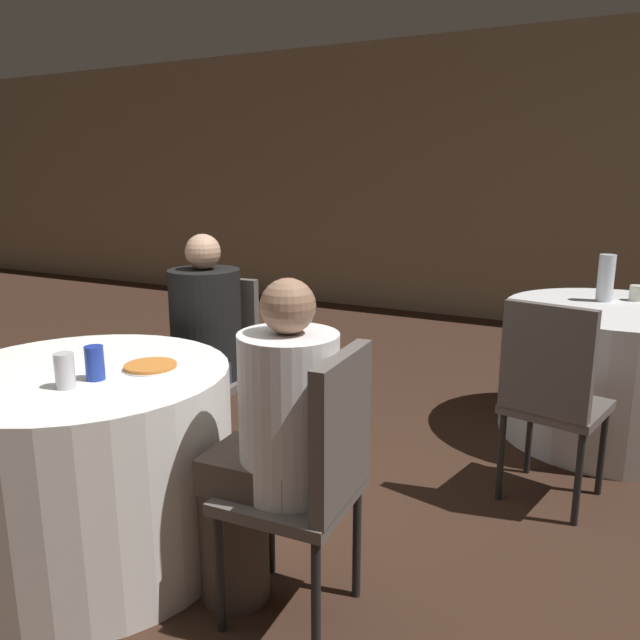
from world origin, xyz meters
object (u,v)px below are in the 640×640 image
at_px(chair_near_north, 217,353).
at_px(bottle_far, 606,278).
at_px(pizza_plate_near, 150,366).
at_px(chair_far_south, 551,387).
at_px(table_near, 90,464).
at_px(chair_near_east, 317,467).
at_px(soda_can_silver, 65,371).
at_px(person_black_shirt, 200,352).
at_px(table_far, 612,372).
at_px(soda_can_blue, 95,363).
at_px(person_white_shirt, 269,451).

xyz_separation_m(chair_near_north, bottle_far, (1.72, 1.36, 0.32)).
bearing_deg(pizza_plate_near, chair_far_south, 39.02).
bearing_deg(table_near, bottle_far, 55.04).
bearing_deg(bottle_far, pizza_plate_near, -122.92).
distance_m(chair_near_east, soda_can_silver, 0.91).
bearing_deg(soda_can_silver, person_black_shirt, 101.18).
height_order(chair_far_south, person_black_shirt, person_black_shirt).
bearing_deg(person_black_shirt, table_far, -148.38).
bearing_deg(table_far, person_black_shirt, -142.32).
relative_size(chair_near_east, chair_near_north, 1.00).
distance_m(table_far, soda_can_silver, 2.86).
bearing_deg(soda_can_blue, table_near, 159.40).
distance_m(chair_near_north, soda_can_silver, 1.16).
height_order(chair_far_south, soda_can_blue, chair_far_south).
xyz_separation_m(person_black_shirt, pizza_plate_near, (0.29, -0.65, 0.15)).
height_order(chair_near_east, pizza_plate_near, chair_near_east).
bearing_deg(chair_far_south, person_white_shirt, -110.43).
bearing_deg(chair_near_east, bottle_far, -19.70).
xyz_separation_m(chair_far_south, pizza_plate_near, (-1.29, -1.05, 0.20)).
relative_size(table_near, table_far, 0.91).
relative_size(person_black_shirt, bottle_far, 4.40).
relative_size(chair_far_south, person_white_shirt, 0.81).
distance_m(chair_near_north, person_white_shirt, 1.27).
height_order(soda_can_silver, bottle_far, bottle_far).
relative_size(table_far, soda_can_silver, 9.73).
bearing_deg(table_far, chair_near_north, -145.93).
bearing_deg(soda_can_silver, chair_near_east, 14.12).
bearing_deg(table_near, soda_can_silver, -56.78).
height_order(table_far, person_black_shirt, person_black_shirt).
bearing_deg(chair_far_south, chair_near_east, -104.09).
bearing_deg(chair_far_south, table_near, -129.99).
bearing_deg(chair_near_north, person_black_shirt, 90.00).
height_order(table_far, pizza_plate_near, pizza_plate_near).
bearing_deg(chair_near_north, chair_near_east, 133.64).
height_order(chair_far_south, soda_can_silver, chair_far_south).
distance_m(soda_can_blue, bottle_far, 2.79).
xyz_separation_m(chair_far_south, soda_can_blue, (-1.38, -1.23, 0.25)).
relative_size(table_near, person_white_shirt, 0.94).
distance_m(chair_near_east, bottle_far, 2.38).
distance_m(table_far, person_black_shirt, 2.27).
xyz_separation_m(person_black_shirt, soda_can_silver, (0.19, -0.95, 0.20)).
height_order(table_far, chair_far_south, chair_far_south).
height_order(person_white_shirt, soda_can_blue, person_white_shirt).
relative_size(person_white_shirt, pizza_plate_near, 5.70).
distance_m(person_black_shirt, bottle_far, 2.30).
bearing_deg(person_black_shirt, chair_near_north, -90.00).
bearing_deg(pizza_plate_near, table_near, -146.62).
xyz_separation_m(chair_near_east, soda_can_silver, (-0.85, -0.21, 0.25)).
xyz_separation_m(chair_near_north, person_black_shirt, (0.02, -0.16, 0.05)).
xyz_separation_m(person_black_shirt, bottle_far, (1.70, 1.52, 0.28)).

